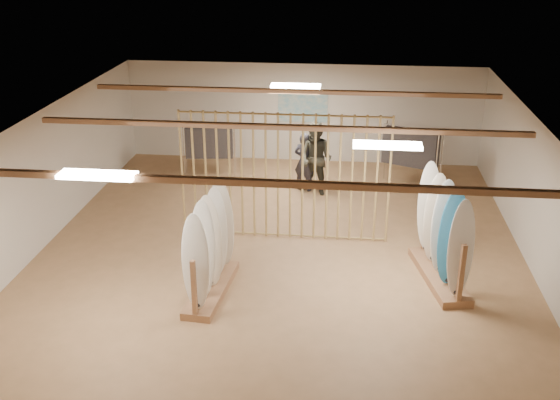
# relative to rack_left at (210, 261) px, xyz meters

# --- Properties ---
(floor) EXTENTS (12.00, 12.00, 0.00)m
(floor) POSITION_rel_rack_left_xyz_m (1.09, 1.72, -0.66)
(floor) COLOR #A4794F
(floor) RESTS_ON ground
(ceiling) EXTENTS (12.00, 12.00, 0.00)m
(ceiling) POSITION_rel_rack_left_xyz_m (1.09, 1.72, 2.14)
(ceiling) COLOR gray
(ceiling) RESTS_ON ground
(wall_back) EXTENTS (12.00, 0.00, 12.00)m
(wall_back) POSITION_rel_rack_left_xyz_m (1.09, 7.72, 0.74)
(wall_back) COLOR beige
(wall_back) RESTS_ON ground
(wall_front) EXTENTS (12.00, 0.00, 12.00)m
(wall_front) POSITION_rel_rack_left_xyz_m (1.09, -4.28, 0.74)
(wall_front) COLOR beige
(wall_front) RESTS_ON ground
(wall_left) EXTENTS (0.00, 12.00, 12.00)m
(wall_left) POSITION_rel_rack_left_xyz_m (-3.91, 1.72, 0.74)
(wall_left) COLOR beige
(wall_left) RESTS_ON ground
(wall_right) EXTENTS (0.00, 12.00, 12.00)m
(wall_right) POSITION_rel_rack_left_xyz_m (6.09, 1.72, 0.74)
(wall_right) COLOR beige
(wall_right) RESTS_ON ground
(ceiling_slats) EXTENTS (9.50, 6.12, 0.10)m
(ceiling_slats) POSITION_rel_rack_left_xyz_m (1.09, 1.72, 2.06)
(ceiling_slats) COLOR #9B6B46
(ceiling_slats) RESTS_ON ground
(light_panels) EXTENTS (1.20, 0.35, 0.06)m
(light_panels) POSITION_rel_rack_left_xyz_m (1.09, 1.72, 2.08)
(light_panels) COLOR white
(light_panels) RESTS_ON ground
(bamboo_partition) EXTENTS (4.45, 0.05, 2.78)m
(bamboo_partition) POSITION_rel_rack_left_xyz_m (1.09, 2.52, 0.74)
(bamboo_partition) COLOR tan
(bamboo_partition) RESTS_ON ground
(poster) EXTENTS (1.40, 0.03, 0.90)m
(poster) POSITION_rel_rack_left_xyz_m (1.09, 7.70, 0.94)
(poster) COLOR teal
(poster) RESTS_ON ground
(rack_left) EXTENTS (0.70, 2.08, 1.94)m
(rack_left) POSITION_rel_rack_left_xyz_m (0.00, 0.00, 0.00)
(rack_left) COLOR #9B6B46
(rack_left) RESTS_ON floor
(rack_right) EXTENTS (1.01, 2.26, 2.08)m
(rack_right) POSITION_rel_rack_left_xyz_m (4.24, 0.97, 0.05)
(rack_right) COLOR #9B6B46
(rack_right) RESTS_ON floor
(clothing_rack_a) EXTENTS (1.34, 0.49, 1.44)m
(clothing_rack_a) POSITION_rel_rack_left_xyz_m (-1.31, 6.16, 0.28)
(clothing_rack_a) COLOR silver
(clothing_rack_a) RESTS_ON floor
(clothing_rack_b) EXTENTS (1.45, 0.93, 1.63)m
(clothing_rack_b) POSITION_rel_rack_left_xyz_m (4.00, 5.89, 0.40)
(clothing_rack_b) COLOR silver
(clothing_rack_b) RESTS_ON floor
(shopper_a) EXTENTS (0.74, 0.63, 1.73)m
(shopper_a) POSITION_rel_rack_left_xyz_m (1.32, 5.36, 0.20)
(shopper_a) COLOR #24232A
(shopper_a) RESTS_ON floor
(shopper_b) EXTENTS (1.26, 1.16, 2.11)m
(shopper_b) POSITION_rel_rack_left_xyz_m (1.62, 5.13, 0.39)
(shopper_b) COLOR #323127
(shopper_b) RESTS_ON floor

